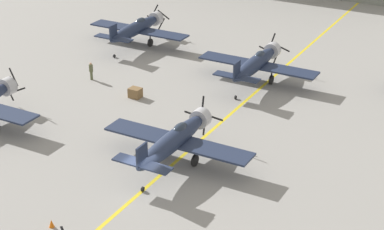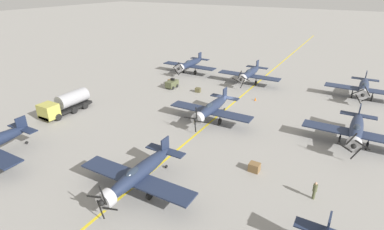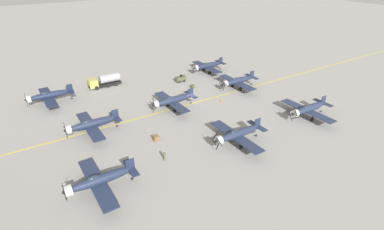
{
  "view_description": "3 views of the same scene",
  "coord_description": "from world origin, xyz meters",
  "px_view_note": "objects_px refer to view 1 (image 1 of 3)",
  "views": [
    {
      "loc": [
        21.55,
        -31.84,
        24.35
      ],
      "look_at": [
        -0.71,
        8.61,
        2.16
      ],
      "focal_mm": 60.0,
      "sensor_mm": 36.0,
      "label": 1
    },
    {
      "loc": [
        -16.73,
        39.52,
        18.33
      ],
      "look_at": [
        1.7,
        7.25,
        1.64
      ],
      "focal_mm": 28.0,
      "sensor_mm": 36.0,
      "label": 2
    },
    {
      "loc": [
        -50.69,
        32.21,
        28.56
      ],
      "look_at": [
        -7.37,
        4.48,
        1.68
      ],
      "focal_mm": 28.0,
      "sensor_mm": 36.0,
      "label": 3
    }
  ],
  "objects_px": {
    "airplane_mid_center": "(175,139)",
    "airplane_far_left": "(137,28)",
    "traffic_cone": "(52,223)",
    "airplane_far_center": "(256,63)",
    "supply_crate_outboard": "(135,93)",
    "ground_crew_walking": "(91,70)"
  },
  "relations": [
    {
      "from": "airplane_far_center",
      "to": "airplane_far_left",
      "type": "bearing_deg",
      "value": 166.1
    },
    {
      "from": "supply_crate_outboard",
      "to": "traffic_cone",
      "type": "bearing_deg",
      "value": -71.57
    },
    {
      "from": "airplane_far_center",
      "to": "supply_crate_outboard",
      "type": "height_order",
      "value": "airplane_far_center"
    },
    {
      "from": "airplane_far_center",
      "to": "airplane_far_left",
      "type": "xyz_separation_m",
      "value": [
        -16.15,
        3.59,
        0.0
      ]
    },
    {
      "from": "airplane_far_left",
      "to": "traffic_cone",
      "type": "bearing_deg",
      "value": -76.47
    },
    {
      "from": "airplane_far_left",
      "to": "traffic_cone",
      "type": "height_order",
      "value": "airplane_far_left"
    },
    {
      "from": "airplane_mid_center",
      "to": "supply_crate_outboard",
      "type": "relative_size",
      "value": 10.82
    },
    {
      "from": "airplane_mid_center",
      "to": "ground_crew_walking",
      "type": "height_order",
      "value": "airplane_mid_center"
    },
    {
      "from": "airplane_far_left",
      "to": "traffic_cone",
      "type": "xyz_separation_m",
      "value": [
        14.38,
        -32.03,
        -1.74
      ]
    },
    {
      "from": "airplane_mid_center",
      "to": "ground_crew_walking",
      "type": "distance_m",
      "value": 18.71
    },
    {
      "from": "airplane_far_center",
      "to": "supply_crate_outboard",
      "type": "xyz_separation_m",
      "value": [
        -8.35,
        -8.7,
        -1.55
      ]
    },
    {
      "from": "airplane_far_center",
      "to": "supply_crate_outboard",
      "type": "bearing_deg",
      "value": -135.17
    },
    {
      "from": "airplane_far_left",
      "to": "traffic_cone",
      "type": "relative_size",
      "value": 21.82
    },
    {
      "from": "airplane_mid_center",
      "to": "airplane_far_center",
      "type": "relative_size",
      "value": 1.0
    },
    {
      "from": "airplane_mid_center",
      "to": "airplane_far_center",
      "type": "bearing_deg",
      "value": 108.8
    },
    {
      "from": "airplane_mid_center",
      "to": "airplane_far_center",
      "type": "distance_m",
      "value": 17.5
    },
    {
      "from": "airplane_far_center",
      "to": "ground_crew_walking",
      "type": "height_order",
      "value": "airplane_far_center"
    },
    {
      "from": "airplane_mid_center",
      "to": "ground_crew_walking",
      "type": "relative_size",
      "value": 6.61
    },
    {
      "from": "ground_crew_walking",
      "to": "supply_crate_outboard",
      "type": "bearing_deg",
      "value": -13.91
    },
    {
      "from": "airplane_mid_center",
      "to": "airplane_far_left",
      "type": "height_order",
      "value": "airplane_mid_center"
    },
    {
      "from": "airplane_mid_center",
      "to": "airplane_far_left",
      "type": "distance_m",
      "value": 27.19
    },
    {
      "from": "ground_crew_walking",
      "to": "traffic_cone",
      "type": "height_order",
      "value": "ground_crew_walking"
    }
  ]
}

